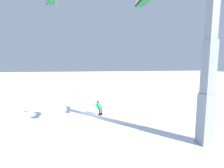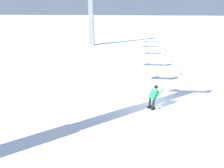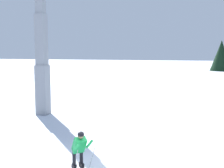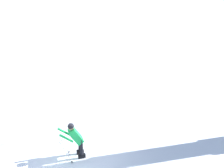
% 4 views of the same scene
% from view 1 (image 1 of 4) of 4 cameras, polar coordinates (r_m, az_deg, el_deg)
% --- Properties ---
extents(ground_plane, '(260.00, 260.00, 0.00)m').
position_cam_1_polar(ground_plane, '(17.42, -6.52, -11.02)').
color(ground_plane, white).
extents(skier_carving_main, '(1.58, 1.58, 1.64)m').
position_cam_1_polar(skier_carving_main, '(17.19, -4.68, -8.22)').
color(skier_carving_main, white).
rests_on(skier_carving_main, ground_plane).
extents(lift_tower_near, '(0.78, 2.97, 10.87)m').
position_cam_1_polar(lift_tower_near, '(11.97, 31.32, 2.16)').
color(lift_tower_near, gray).
rests_on(lift_tower_near, ground_plane).
extents(trail_marker_pole, '(0.07, 0.28, 2.50)m').
position_cam_1_polar(trail_marker_pole, '(23.65, -12.50, -3.11)').
color(trail_marker_pole, orange).
rests_on(trail_marker_pole, ground_plane).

